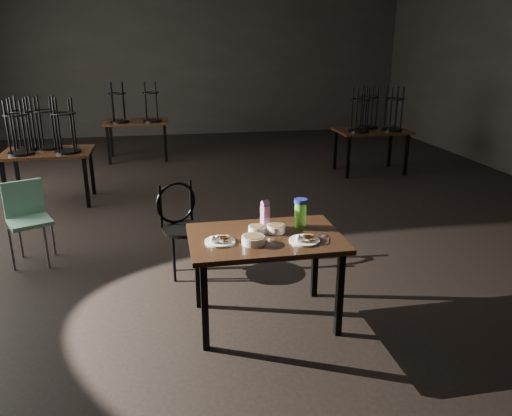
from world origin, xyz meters
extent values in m
plane|color=black|center=(0.00, 0.00, 0.00)|extent=(12.00, 12.00, 0.00)
cube|color=black|center=(0.00, 6.00, 1.60)|extent=(10.00, 0.04, 3.20)
cube|color=black|center=(-0.13, -2.79, 0.73)|extent=(1.20, 0.80, 0.04)
cube|color=black|center=(-0.65, -3.11, 0.35)|extent=(0.05, 0.05, 0.71)
cube|color=black|center=(0.39, -3.11, 0.35)|extent=(0.05, 0.05, 0.71)
cube|color=black|center=(-0.65, -2.47, 0.35)|extent=(0.05, 0.05, 0.71)
cube|color=black|center=(0.39, -2.47, 0.35)|extent=(0.05, 0.05, 0.71)
cylinder|color=white|center=(-0.50, -2.85, 0.76)|extent=(0.23, 0.23, 0.01)
cube|color=olive|center=(-0.49, -2.81, 0.81)|extent=(0.08, 0.08, 0.04)
cube|color=olive|center=(-0.46, -2.81, 0.81)|extent=(0.10, 0.10, 0.03)
ellipsoid|color=white|center=(-0.55, -2.88, 0.79)|extent=(0.04, 0.04, 0.06)
ellipsoid|color=white|center=(-0.52, -2.88, 0.79)|extent=(0.04, 0.04, 0.06)
cylinder|color=white|center=(0.14, -2.95, 0.76)|extent=(0.24, 0.24, 0.01)
cube|color=olive|center=(0.15, -2.91, 0.81)|extent=(0.09, 0.08, 0.04)
cube|color=olive|center=(0.17, -2.91, 0.81)|extent=(0.10, 0.10, 0.03)
ellipsoid|color=white|center=(0.08, -2.98, 0.79)|extent=(0.05, 0.05, 0.06)
ellipsoid|color=white|center=(0.12, -2.98, 0.79)|extent=(0.05, 0.05, 0.06)
cylinder|color=white|center=(-0.18, -2.70, 0.78)|extent=(0.13, 0.13, 0.05)
cylinder|color=brown|center=(-0.18, -2.70, 0.80)|extent=(0.11, 0.11, 0.01)
cylinder|color=white|center=(-0.03, -2.72, 0.78)|extent=(0.15, 0.15, 0.06)
cylinder|color=brown|center=(-0.03, -2.72, 0.80)|extent=(0.13, 0.13, 0.01)
cylinder|color=white|center=(-0.25, -2.92, 0.78)|extent=(0.17, 0.17, 0.06)
cylinder|color=brown|center=(-0.25, -2.92, 0.80)|extent=(0.15, 0.15, 0.01)
cube|color=#8E1969|center=(-0.09, -2.60, 0.84)|extent=(0.08, 0.08, 0.19)
cube|color=#8E1969|center=(-0.09, -2.60, 0.96)|extent=(0.08, 0.08, 0.06)
cylinder|color=#69CF3D|center=(0.19, -2.64, 0.85)|extent=(0.12, 0.12, 0.21)
cylinder|color=navy|center=(0.19, -2.64, 0.97)|extent=(0.13, 0.13, 0.03)
ellipsoid|color=silver|center=(0.33, -2.87, 0.76)|extent=(0.06, 0.07, 0.01)
cube|color=silver|center=(0.33, -2.97, 0.75)|extent=(0.06, 0.13, 0.00)
cylinder|color=black|center=(-0.72, -1.82, 0.49)|extent=(0.43, 0.43, 0.03)
torus|color=black|center=(-0.79, -1.65, 0.70)|extent=(0.40, 0.18, 0.42)
cylinder|color=black|center=(-0.59, -1.70, 0.24)|extent=(0.03, 0.03, 0.49)
cylinder|color=black|center=(-0.84, -1.70, 0.24)|extent=(0.03, 0.03, 0.49)
cylinder|color=black|center=(-0.84, -1.95, 0.24)|extent=(0.03, 0.03, 0.49)
cylinder|color=black|center=(-0.59, -1.95, 0.24)|extent=(0.03, 0.03, 0.49)
cube|color=#72B295|center=(-2.26, -1.23, 0.45)|extent=(0.52, 0.52, 0.04)
cube|color=#72B295|center=(-2.33, -1.07, 0.66)|extent=(0.37, 0.19, 0.37)
cylinder|color=slate|center=(-2.43, -1.39, 0.23)|extent=(0.02, 0.02, 0.45)
cylinder|color=slate|center=(-2.10, -1.39, 0.23)|extent=(0.02, 0.02, 0.45)
cylinder|color=slate|center=(-2.43, -1.06, 0.23)|extent=(0.02, 0.02, 0.45)
cylinder|color=slate|center=(-2.10, -1.06, 0.23)|extent=(0.02, 0.02, 0.45)
cube|color=black|center=(-2.46, 0.86, 0.73)|extent=(1.20, 0.80, 0.04)
cube|color=black|center=(-2.98, 0.54, 0.35)|extent=(0.05, 0.05, 0.71)
cube|color=black|center=(-1.94, 0.54, 0.35)|extent=(0.05, 0.05, 0.71)
cube|color=black|center=(-2.98, 1.18, 0.35)|extent=(0.05, 0.05, 0.71)
cube|color=black|center=(-1.94, 1.18, 0.35)|extent=(0.05, 0.05, 0.71)
cylinder|color=black|center=(-2.76, 0.71, 0.77)|extent=(0.34, 0.34, 0.03)
torus|color=black|center=(-2.76, 0.71, 1.27)|extent=(0.32, 0.32, 0.02)
cylinder|color=black|center=(-2.66, 0.81, 1.13)|extent=(0.03, 0.03, 0.70)
cylinder|color=black|center=(-2.86, 0.81, 1.13)|extent=(0.03, 0.03, 0.70)
cylinder|color=black|center=(-2.86, 0.61, 1.13)|extent=(0.03, 0.03, 0.70)
cylinder|color=black|center=(-2.66, 0.61, 1.13)|extent=(0.03, 0.03, 0.70)
cylinder|color=black|center=(-2.16, 0.71, 0.77)|extent=(0.34, 0.34, 0.03)
torus|color=black|center=(-2.16, 0.71, 1.27)|extent=(0.32, 0.32, 0.02)
cylinder|color=black|center=(-2.06, 0.81, 1.13)|extent=(0.03, 0.03, 0.70)
cylinder|color=black|center=(-2.26, 0.81, 1.13)|extent=(0.03, 0.03, 0.70)
cylinder|color=black|center=(-2.26, 0.61, 1.13)|extent=(0.03, 0.03, 0.70)
cylinder|color=black|center=(-2.06, 0.61, 1.13)|extent=(0.03, 0.03, 0.70)
cylinder|color=black|center=(-2.46, 1.04, 0.77)|extent=(0.34, 0.34, 0.03)
torus|color=black|center=(-2.46, 1.04, 1.27)|extent=(0.32, 0.32, 0.02)
cylinder|color=black|center=(-2.36, 1.14, 1.13)|extent=(0.03, 0.03, 0.70)
cylinder|color=black|center=(-2.56, 1.14, 1.13)|extent=(0.03, 0.03, 0.70)
cylinder|color=black|center=(-2.56, 0.94, 1.13)|extent=(0.03, 0.03, 0.70)
cylinder|color=black|center=(-2.36, 0.94, 1.13)|extent=(0.03, 0.03, 0.70)
cylinder|color=black|center=(-2.76, 1.04, 0.77)|extent=(0.34, 0.34, 0.03)
torus|color=black|center=(-2.76, 1.04, 1.27)|extent=(0.32, 0.32, 0.02)
cylinder|color=black|center=(-2.66, 1.14, 1.13)|extent=(0.03, 0.03, 0.70)
cylinder|color=black|center=(-2.86, 1.14, 1.13)|extent=(0.03, 0.03, 0.70)
cylinder|color=black|center=(-2.86, 0.94, 1.13)|extent=(0.03, 0.03, 0.70)
cylinder|color=black|center=(-2.66, 0.94, 1.13)|extent=(0.03, 0.03, 0.70)
cube|color=black|center=(2.66, 1.65, 0.73)|extent=(1.20, 0.80, 0.04)
cube|color=black|center=(2.14, 1.33, 0.35)|extent=(0.05, 0.05, 0.71)
cube|color=black|center=(3.18, 1.33, 0.35)|extent=(0.05, 0.05, 0.71)
cube|color=black|center=(2.14, 1.97, 0.35)|extent=(0.05, 0.05, 0.71)
cube|color=black|center=(3.18, 1.97, 0.35)|extent=(0.05, 0.05, 0.71)
cylinder|color=black|center=(2.36, 1.50, 0.77)|extent=(0.34, 0.34, 0.03)
torus|color=black|center=(2.36, 1.50, 1.27)|extent=(0.32, 0.32, 0.02)
cylinder|color=black|center=(2.46, 1.60, 1.13)|extent=(0.03, 0.03, 0.70)
cylinder|color=black|center=(2.26, 1.60, 1.13)|extent=(0.03, 0.03, 0.70)
cylinder|color=black|center=(2.26, 1.40, 1.13)|extent=(0.03, 0.03, 0.70)
cylinder|color=black|center=(2.46, 1.40, 1.13)|extent=(0.03, 0.03, 0.70)
cylinder|color=black|center=(2.96, 1.50, 0.77)|extent=(0.34, 0.34, 0.03)
torus|color=black|center=(2.96, 1.50, 1.27)|extent=(0.32, 0.32, 0.02)
cylinder|color=black|center=(3.06, 1.60, 1.13)|extent=(0.03, 0.03, 0.70)
cylinder|color=black|center=(2.86, 1.60, 1.13)|extent=(0.03, 0.03, 0.70)
cylinder|color=black|center=(2.86, 1.40, 1.13)|extent=(0.03, 0.03, 0.70)
cylinder|color=black|center=(3.06, 1.40, 1.13)|extent=(0.03, 0.03, 0.70)
cylinder|color=black|center=(2.66, 1.83, 0.77)|extent=(0.34, 0.34, 0.03)
torus|color=black|center=(2.66, 1.83, 1.27)|extent=(0.32, 0.32, 0.02)
cylinder|color=black|center=(2.76, 1.93, 1.13)|extent=(0.03, 0.03, 0.70)
cylinder|color=black|center=(2.56, 1.93, 1.13)|extent=(0.03, 0.03, 0.70)
cylinder|color=black|center=(2.56, 1.73, 1.13)|extent=(0.03, 0.03, 0.70)
cylinder|color=black|center=(2.76, 1.73, 1.13)|extent=(0.03, 0.03, 0.70)
cube|color=black|center=(-1.34, 3.43, 0.73)|extent=(1.20, 0.80, 0.04)
cube|color=black|center=(-1.86, 3.11, 0.35)|extent=(0.05, 0.05, 0.71)
cube|color=black|center=(-0.82, 3.11, 0.35)|extent=(0.05, 0.05, 0.71)
cube|color=black|center=(-1.86, 3.75, 0.35)|extent=(0.05, 0.05, 0.71)
cube|color=black|center=(-0.82, 3.75, 0.35)|extent=(0.05, 0.05, 0.71)
cylinder|color=black|center=(-1.64, 3.28, 0.77)|extent=(0.34, 0.34, 0.03)
torus|color=black|center=(-1.64, 3.28, 1.27)|extent=(0.32, 0.32, 0.02)
cylinder|color=black|center=(-1.55, 3.37, 1.13)|extent=(0.03, 0.03, 0.70)
cylinder|color=black|center=(-1.74, 3.37, 1.13)|extent=(0.03, 0.03, 0.70)
cylinder|color=black|center=(-1.74, 3.18, 1.13)|extent=(0.03, 0.03, 0.70)
cylinder|color=black|center=(-1.55, 3.18, 1.13)|extent=(0.03, 0.03, 0.70)
cylinder|color=black|center=(-1.04, 3.28, 0.77)|extent=(0.34, 0.34, 0.03)
torus|color=black|center=(-1.04, 3.28, 1.27)|extent=(0.32, 0.32, 0.02)
cylinder|color=black|center=(-0.95, 3.37, 1.13)|extent=(0.03, 0.03, 0.70)
cylinder|color=black|center=(-1.14, 3.37, 1.13)|extent=(0.03, 0.03, 0.70)
cylinder|color=black|center=(-1.14, 3.18, 1.13)|extent=(0.03, 0.03, 0.70)
cylinder|color=black|center=(-0.95, 3.18, 1.13)|extent=(0.03, 0.03, 0.70)
camera|label=1|loc=(-0.88, -6.35, 2.22)|focal=35.00mm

